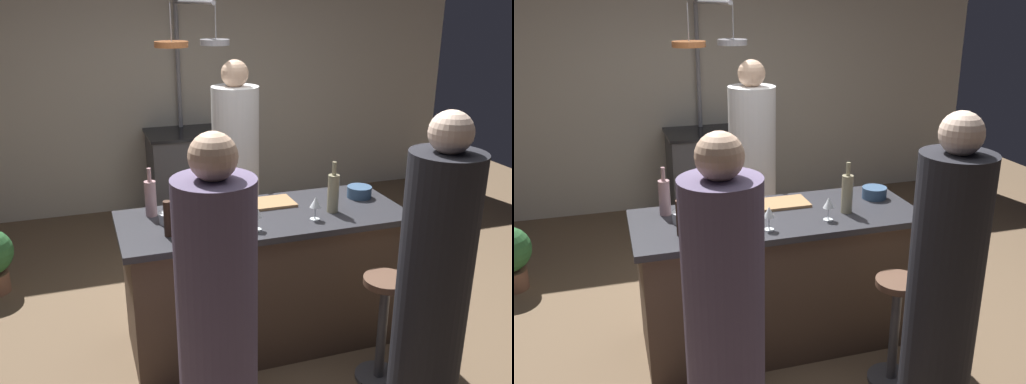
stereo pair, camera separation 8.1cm
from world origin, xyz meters
TOP-DOWN VIEW (x-y plane):
  - ground_plane at (0.00, 0.00)m, footprint 9.00×9.00m
  - back_wall at (0.00, 2.85)m, footprint 6.40×0.16m
  - kitchen_island at (0.00, 0.00)m, footprint 1.80×0.72m
  - stove_range at (0.00, 2.45)m, footprint 0.80×0.64m
  - chef at (0.12, 1.02)m, footprint 0.37×0.37m
  - bar_stool_right at (0.53, -0.62)m, footprint 0.28×0.28m
  - guest_right at (0.55, -1.00)m, footprint 0.36×0.36m
  - bar_stool_left at (-0.49, -0.62)m, footprint 0.28×0.28m
  - guest_left at (-0.56, -0.99)m, footprint 0.36×0.36m
  - overhead_pot_rack at (-0.07, 1.91)m, footprint 0.60×1.57m
  - cutting_board at (0.10, 0.17)m, footprint 0.32×0.22m
  - pepper_mill at (-0.62, -0.14)m, footprint 0.05×0.05m
  - wine_bottle_white at (0.43, -0.09)m, footprint 0.07×0.07m
  - wine_bottle_rose at (-0.67, 0.20)m, footprint 0.07×0.07m
  - wine_bottle_dark at (-0.52, -0.17)m, footprint 0.07×0.07m
  - wine_glass_near_right_guest at (-0.12, -0.22)m, footprint 0.07×0.07m
  - wine_glass_by_chef at (0.27, -0.18)m, footprint 0.07×0.07m
  - mixing_bowl_blue at (0.72, 0.10)m, footprint 0.17×0.17m
  - mixing_bowl_steel at (-0.57, 0.05)m, footprint 0.14×0.14m

SIDE VIEW (x-z plane):
  - ground_plane at x=0.00m, z-range 0.00..0.00m
  - bar_stool_right at x=0.53m, z-range 0.04..0.72m
  - bar_stool_left at x=-0.49m, z-range 0.04..0.72m
  - stove_range at x=0.00m, z-range 0.00..0.89m
  - kitchen_island at x=0.00m, z-range 0.00..0.90m
  - guest_left at x=-0.56m, z-range -0.06..1.63m
  - guest_right at x=0.55m, z-range -0.06..1.65m
  - chef at x=0.12m, z-range -0.06..1.69m
  - cutting_board at x=0.10m, z-range 0.90..0.92m
  - mixing_bowl_steel at x=-0.57m, z-range 0.90..0.97m
  - mixing_bowl_blue at x=0.72m, z-range 0.90..0.98m
  - pepper_mill at x=-0.62m, z-range 0.90..1.11m
  - wine_glass_near_right_guest at x=-0.12m, z-range 0.93..1.08m
  - wine_glass_by_chef at x=0.27m, z-range 0.93..1.08m
  - wine_bottle_rose at x=-0.67m, z-range 0.86..1.17m
  - wine_bottle_dark at x=-0.52m, z-range 0.86..1.18m
  - wine_bottle_white at x=0.43m, z-range 0.86..1.19m
  - back_wall at x=0.00m, z-range 0.00..2.60m
  - overhead_pot_rack at x=-0.07m, z-range 0.54..2.71m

